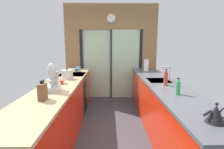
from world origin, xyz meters
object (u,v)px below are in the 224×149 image
at_px(oven_range, 73,94).
at_px(mixing_bowl_far, 79,68).
at_px(stand_mixer, 52,81).
at_px(soap_bottle_near, 178,87).
at_px(mixing_bowl_near, 62,82).
at_px(knife_block, 43,92).
at_px(mixing_bowl_mid, 77,70).
at_px(stock_pot, 67,74).
at_px(soap_bottle_far, 166,78).
at_px(kettle, 216,114).
at_px(paper_towel_roll, 146,65).

height_order(oven_range, mixing_bowl_far, mixing_bowl_far).
height_order(stand_mixer, soap_bottle_near, stand_mixer).
bearing_deg(oven_range, soap_bottle_near, -42.21).
distance_m(mixing_bowl_near, soap_bottle_near, 1.90).
bearing_deg(knife_block, mixing_bowl_mid, 90.00).
xyz_separation_m(stock_pot, soap_bottle_far, (1.78, -0.56, 0.03)).
height_order(mixing_bowl_far, soap_bottle_near, soap_bottle_near).
relative_size(mixing_bowl_near, soap_bottle_near, 0.68).
distance_m(stand_mixer, soap_bottle_far, 1.81).
relative_size(mixing_bowl_mid, kettle, 0.81).
height_order(stock_pot, soap_bottle_near, soap_bottle_near).
relative_size(mixing_bowl_far, soap_bottle_far, 0.64).
xyz_separation_m(stand_mixer, stock_pot, (-0.00, 0.90, -0.07)).
relative_size(mixing_bowl_far, soap_bottle_near, 0.76).
xyz_separation_m(stand_mixer, kettle, (1.78, -1.06, -0.08)).
bearing_deg(mixing_bowl_mid, stand_mixer, -90.00).
distance_m(kettle, soap_bottle_near, 0.87).
bearing_deg(soap_bottle_near, knife_block, -173.40).
height_order(mixing_bowl_near, mixing_bowl_far, mixing_bowl_far).
relative_size(mixing_bowl_mid, soap_bottle_far, 0.73).
bearing_deg(soap_bottle_near, soap_bottle_far, 90.00).
bearing_deg(mixing_bowl_far, soap_bottle_far, -46.09).
distance_m(stock_pot, soap_bottle_near, 2.09).
relative_size(oven_range, soap_bottle_near, 3.93).
relative_size(mixing_bowl_far, paper_towel_roll, 0.57).
relative_size(stock_pot, soap_bottle_far, 0.82).
height_order(oven_range, soap_bottle_far, soap_bottle_far).
xyz_separation_m(knife_block, kettle, (1.78, -0.67, -0.02)).
bearing_deg(soap_bottle_far, stock_pot, 162.49).
bearing_deg(oven_range, stock_pot, -88.04).
bearing_deg(stand_mixer, mixing_bowl_mid, 90.00).
distance_m(stock_pot, paper_towel_roll, 2.05).
bearing_deg(mixing_bowl_mid, kettle, -58.94).
height_order(mixing_bowl_mid, stand_mixer, stand_mixer).
bearing_deg(mixing_bowl_mid, mixing_bowl_near, -90.00).
xyz_separation_m(soap_bottle_near, soap_bottle_far, (0.00, 0.53, 0.02)).
height_order(oven_range, paper_towel_roll, paper_towel_roll).
bearing_deg(kettle, paper_towel_roll, 90.03).
xyz_separation_m(stand_mixer, soap_bottle_near, (1.78, -0.19, -0.06)).
height_order(oven_range, kettle, kettle).
bearing_deg(mixing_bowl_far, soap_bottle_near, -53.20).
xyz_separation_m(oven_range, soap_bottle_far, (1.80, -1.10, 0.59)).
distance_m(mixing_bowl_mid, soap_bottle_far, 2.37).
height_order(mixing_bowl_near, mixing_bowl_mid, mixing_bowl_near).
xyz_separation_m(oven_range, soap_bottle_near, (1.80, -1.63, 0.56)).
height_order(oven_range, soap_bottle_near, soap_bottle_near).
relative_size(stock_pot, kettle, 0.90).
height_order(knife_block, stand_mixer, stand_mixer).
bearing_deg(knife_block, mixing_bowl_near, 90.00).
distance_m(mixing_bowl_mid, mixing_bowl_far, 0.29).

